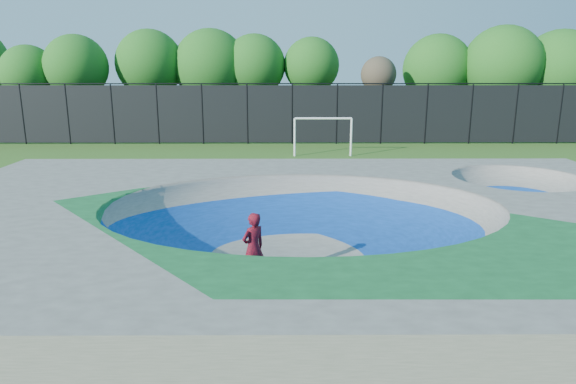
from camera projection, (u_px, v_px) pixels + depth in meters
name	position (u px, v px, depth m)	size (l,w,h in m)	color
ground	(302.00, 256.00, 14.40)	(120.00, 120.00, 0.00)	#315B19
skate_deck	(302.00, 230.00, 14.22)	(22.00, 14.00, 1.50)	gray
skater	(253.00, 248.00, 12.46)	(0.65, 0.42, 1.77)	#B80E23
skateboard	(254.00, 281.00, 12.67)	(0.78, 0.22, 0.05)	black
soccer_goal	(323.00, 129.00, 29.77)	(3.42, 0.12, 2.26)	white
fence	(292.00, 113.00, 34.28)	(48.09, 0.09, 4.04)	black
treeline	(310.00, 67.00, 38.77)	(54.08, 7.30, 8.17)	#402F20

